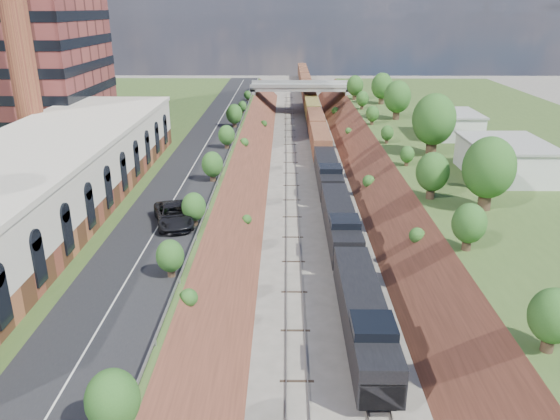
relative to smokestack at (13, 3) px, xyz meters
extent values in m
cube|color=#395422|center=(3.00, 4.00, -22.50)|extent=(44.00, 180.00, 5.00)
cube|color=#395422|center=(69.00, 4.00, -22.50)|extent=(44.00, 180.00, 5.00)
cube|color=brown|center=(25.00, 4.00, -25.00)|extent=(10.00, 180.00, 10.00)
cube|color=brown|center=(47.00, 4.00, -25.00)|extent=(10.00, 180.00, 10.00)
cube|color=gray|center=(33.40, 4.00, -24.91)|extent=(1.58, 180.00, 0.18)
cube|color=gray|center=(38.60, 4.00, -24.91)|extent=(1.58, 180.00, 0.18)
cube|color=black|center=(20.50, 4.00, -19.95)|extent=(8.00, 180.00, 0.10)
cube|color=#99999E|center=(24.60, 4.00, -19.45)|extent=(0.06, 171.00, 0.30)
cube|color=brown|center=(8.00, -18.00, -18.90)|extent=(14.00, 62.00, 2.20)
cube|color=beige|center=(8.00, -18.00, -15.65)|extent=(14.00, 62.00, 4.30)
cube|color=beige|center=(8.00, -18.00, -13.25)|extent=(14.30, 62.30, 0.50)
cylinder|color=brown|center=(0.00, 0.00, 0.00)|extent=(3.20, 3.20, 40.00)
cube|color=gray|center=(24.50, 66.00, -21.90)|extent=(1.50, 8.00, 6.20)
cube|color=gray|center=(47.50, 66.00, -21.90)|extent=(1.50, 8.00, 6.20)
cube|color=gray|center=(36.00, 66.00, -18.80)|extent=(24.00, 8.00, 1.00)
cube|color=gray|center=(36.00, 62.00, -18.00)|extent=(24.00, 0.30, 0.80)
cube|color=gray|center=(36.00, 70.00, -18.00)|extent=(24.00, 0.30, 0.80)
cube|color=silver|center=(59.50, -4.00, -18.00)|extent=(9.00, 12.00, 4.00)
cube|color=silver|center=(59.00, 18.00, -18.20)|extent=(8.00, 10.00, 3.60)
cylinder|color=#473323|center=(53.00, -16.00, -18.69)|extent=(1.30, 1.30, 2.62)
ellipsoid|color=#2B571E|center=(53.00, -16.00, -15.54)|extent=(5.25, 5.25, 6.30)
cylinder|color=#473323|center=(24.20, -36.00, -19.39)|extent=(0.66, 0.66, 1.22)
ellipsoid|color=#2B571E|center=(24.20, -36.00, -17.92)|extent=(2.45, 2.45, 2.94)
cube|color=black|center=(38.60, -38.36, -24.55)|extent=(2.40, 4.00, 0.90)
cube|color=black|center=(38.60, -32.21, -22.62)|extent=(3.05, 18.30, 2.97)
cube|color=black|center=(38.60, -39.86, -23.20)|extent=(2.81, 3.00, 1.80)
cube|color=silver|center=(38.60, -39.86, -22.20)|extent=(2.81, 3.00, 0.15)
cube|color=black|center=(38.60, -36.86, -20.90)|extent=(2.99, 3.10, 0.90)
cube|color=black|center=(38.60, -12.91, -22.62)|extent=(3.05, 18.30, 2.97)
cube|color=black|center=(38.60, 6.39, -22.62)|extent=(3.05, 18.30, 2.97)
cube|color=brown|center=(38.60, 81.52, -22.27)|extent=(3.05, 129.98, 3.66)
imported|color=black|center=(21.91, -20.78, -18.94)|extent=(5.15, 7.55, 1.92)
camera|label=1|loc=(32.56, -68.96, -0.43)|focal=35.00mm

